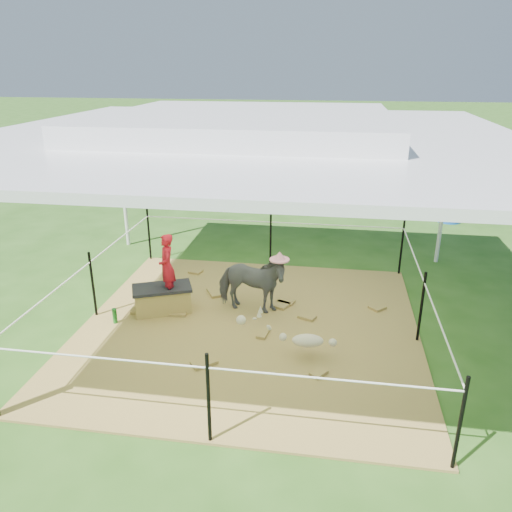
# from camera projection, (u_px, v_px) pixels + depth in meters

# --- Properties ---
(ground) EXTENTS (90.00, 90.00, 0.00)m
(ground) POSITION_uv_depth(u_px,v_px,m) (249.00, 328.00, 6.92)
(ground) COLOR #2D5919
(ground) RESTS_ON ground
(hay_patch) EXTENTS (4.60, 4.60, 0.03)m
(hay_patch) POSITION_uv_depth(u_px,v_px,m) (249.00, 327.00, 6.92)
(hay_patch) COLOR brown
(hay_patch) RESTS_ON ground
(canopy_tent) EXTENTS (6.30, 6.30, 2.90)m
(canopy_tent) POSITION_uv_depth(u_px,v_px,m) (248.00, 130.00, 5.95)
(canopy_tent) COLOR silver
(canopy_tent) RESTS_ON ground
(rope_fence) EXTENTS (4.54, 4.54, 1.00)m
(rope_fence) POSITION_uv_depth(u_px,v_px,m) (249.00, 286.00, 6.69)
(rope_fence) COLOR black
(rope_fence) RESTS_ON ground
(straw_bale) EXTENTS (0.88, 0.67, 0.35)m
(straw_bale) POSITION_uv_depth(u_px,v_px,m) (163.00, 300.00, 7.28)
(straw_bale) COLOR #A4803B
(straw_bale) RESTS_ON hay_patch
(dark_cloth) EXTENTS (0.94, 0.73, 0.04)m
(dark_cloth) POSITION_uv_depth(u_px,v_px,m) (162.00, 288.00, 7.21)
(dark_cloth) COLOR black
(dark_cloth) RESTS_ON straw_bale
(woman) EXTENTS (0.34, 0.40, 0.94)m
(woman) POSITION_uv_depth(u_px,v_px,m) (166.00, 260.00, 7.03)
(woman) COLOR red
(woman) RESTS_ON straw_bale
(green_bottle) EXTENTS (0.08, 0.08, 0.22)m
(green_bottle) POSITION_uv_depth(u_px,v_px,m) (115.00, 316.00, 6.97)
(green_bottle) COLOR #16651B
(green_bottle) RESTS_ON hay_patch
(pony) EXTENTS (1.10, 0.59, 0.89)m
(pony) POSITION_uv_depth(u_px,v_px,m) (251.00, 284.00, 7.18)
(pony) COLOR #4F4E54
(pony) RESTS_ON hay_patch
(pink_hat) EXTENTS (0.28, 0.28, 0.13)m
(pink_hat) POSITION_uv_depth(u_px,v_px,m) (251.00, 251.00, 6.99)
(pink_hat) COLOR pink
(pink_hat) RESTS_ON pony
(foal) EXTENTS (1.03, 0.63, 0.54)m
(foal) POSITION_uv_depth(u_px,v_px,m) (308.00, 338.00, 6.09)
(foal) COLOR #C9B193
(foal) RESTS_ON hay_patch
(trash_barrel) EXTENTS (0.60, 0.60, 0.89)m
(trash_barrel) POSITION_uv_depth(u_px,v_px,m) (451.00, 202.00, 11.45)
(trash_barrel) COLOR blue
(trash_barrel) RESTS_ON ground
(picnic_table_near) EXTENTS (2.15, 1.89, 0.75)m
(picnic_table_near) POSITION_uv_depth(u_px,v_px,m) (340.00, 182.00, 13.73)
(picnic_table_near) COLOR brown
(picnic_table_near) RESTS_ON ground
(picnic_table_far) EXTENTS (1.91, 1.71, 0.65)m
(picnic_table_far) POSITION_uv_depth(u_px,v_px,m) (480.00, 174.00, 14.96)
(picnic_table_far) COLOR brown
(picnic_table_far) RESTS_ON ground
(distant_person) EXTENTS (0.67, 0.58, 1.18)m
(distant_person) POSITION_uv_depth(u_px,v_px,m) (367.00, 175.00, 13.61)
(distant_person) COLOR #316AB8
(distant_person) RESTS_ON ground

